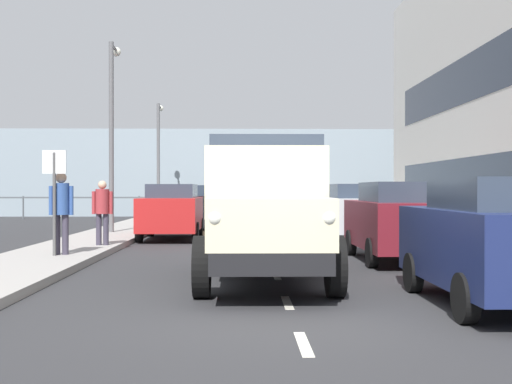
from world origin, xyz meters
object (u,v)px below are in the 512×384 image
Objects in this scene: pedestrian_near_railing at (61,206)px; street_sign at (54,184)px; car_black_oppositeside_1 at (189,205)px; car_red_oppositeside_0 at (172,211)px; car_navy_kerbside_near at (498,240)px; lamp_post_far at (159,148)px; car_maroon_kerbside_1 at (400,220)px; lamp_post_promenade at (112,119)px; car_silver_kerbside_2 at (354,211)px; pedestrian_with_bag at (102,207)px; truck_vintage_cream at (266,213)px; car_grey_oppositeside_2 at (199,202)px.

pedestrian_near_railing is 0.53m from street_sign.
car_red_oppositeside_0 is at bearing 90.00° from car_black_oppositeside_1.
lamp_post_far reaches higher than car_navy_kerbside_near.
street_sign is (1.81, 6.64, 0.79)m from car_red_oppositeside_0.
pedestrian_near_railing is (7.36, -0.07, 0.31)m from car_maroon_kerbside_1.
car_maroon_kerbside_1 is 11.49m from lamp_post_promenade.
pedestrian_with_bag is at bearing 26.03° from car_silver_kerbside_2.
pedestrian_with_bag is 17.58m from lamp_post_far.
pedestrian_with_bag is 0.28× the size of lamp_post_far.
street_sign is at bearing 68.91° from pedestrian_near_railing.
truck_vintage_cream is at bearing 72.19° from car_silver_kerbside_2.
car_red_oppositeside_0 and car_black_oppositeside_1 have the same top height.
car_maroon_kerbside_1 is at bearing 159.98° from pedestrian_with_bag.
car_navy_kerbside_near is 26.02m from car_grey_oppositeside_2.
car_navy_kerbside_near is 2.17× the size of pedestrian_near_railing.
pedestrian_with_bag reaches higher than car_red_oppositeside_0.
lamp_post_promenade is at bearing -87.07° from pedestrian_near_railing.
car_red_oppositeside_0 is 13.28m from car_grey_oppositeside_2.
car_maroon_kerbside_1 is 0.72× the size of lamp_post_far.
car_black_oppositeside_1 is 6.70m from car_grey_oppositeside_2.
car_silver_kerbside_2 is 5.66m from car_red_oppositeside_0.
car_red_oppositeside_0 is 2.50× the size of pedestrian_with_bag.
car_red_oppositeside_0 is 4.18m from pedestrian_with_bag.
car_silver_kerbside_2 is 9.43m from pedestrian_near_railing.
lamp_post_promenade reaches higher than car_grey_oppositeside_2.
street_sign is at bearing 74.70° from car_red_oppositeside_0.
car_black_oppositeside_1 and car_grey_oppositeside_2 have the same top height.
car_navy_kerbside_near is 26.82m from lamp_post_far.
car_navy_kerbside_near is at bearing 106.76° from car_black_oppositeside_1.
lamp_post_far is (7.71, -19.92, 2.75)m from car_maroon_kerbside_1.
street_sign is (-0.26, 20.07, -1.96)m from lamp_post_far.
car_grey_oppositeside_2 is 2.01× the size of street_sign.
car_navy_kerbside_near is 0.86× the size of car_grey_oppositeside_2.
pedestrian_with_bag is (-0.38, -2.47, -0.10)m from pedestrian_near_railing.
lamp_post_promenade is (4.71, -11.47, 2.73)m from truck_vintage_cream.
car_navy_kerbside_near is 0.84× the size of car_black_oppositeside_1.
truck_vintage_cream is 0.90× the size of lamp_post_promenade.
car_silver_kerbside_2 is 2.38× the size of pedestrian_near_railing.
car_navy_kerbside_near is 10.75m from pedestrian_with_bag.
pedestrian_near_railing is 0.31× the size of lamp_post_far.
lamp_post_far is (2.07, -6.85, 2.75)m from car_black_oppositeside_1.
car_navy_kerbside_near is 0.62× the size of lamp_post_promenade.
car_navy_kerbside_near is 9.31m from pedestrian_near_railing.
car_red_oppositeside_0 is at bearing 90.00° from car_grey_oppositeside_2.
car_maroon_kerbside_1 is 0.66× the size of lamp_post_promenade.
car_red_oppositeside_0 is 0.65× the size of lamp_post_promenade.
lamp_post_promenade reaches higher than street_sign.
lamp_post_far is at bearing -61.12° from car_silver_kerbside_2.
pedestrian_near_railing is (7.36, 5.88, 0.31)m from car_silver_kerbside_2.
car_red_oppositeside_0 is 3.96m from lamp_post_promenade.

